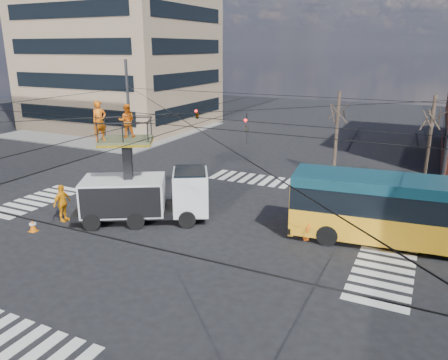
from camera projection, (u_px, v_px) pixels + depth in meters
ground at (177, 230)px, 22.23m from camera, size 120.00×120.00×0.00m
sidewalk_nw at (116, 129)px, 49.04m from camera, size 18.00×18.00×0.12m
crosswalks at (177, 229)px, 22.22m from camera, size 22.40×22.40×0.02m
overhead_network at (177, 146)px, 21.36m from camera, size 24.24×24.24×8.00m
tree_a at (338, 111)px, 30.42m from camera, size 2.00×2.00×6.00m
tree_b at (433, 117)px, 27.92m from camera, size 2.00×2.00×6.00m
utility_truck at (144, 184)px, 22.85m from camera, size 7.21×5.49×6.44m
city_bus at (427, 213)px, 19.73m from camera, size 12.39×3.97×3.20m
traffic_cone at (33, 226)px, 21.92m from camera, size 0.36×0.36×0.62m
worker_ground at (62, 203)px, 23.06m from camera, size 0.55×1.20×2.01m
flagger at (306, 221)px, 20.80m from camera, size 1.19×1.45×1.95m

